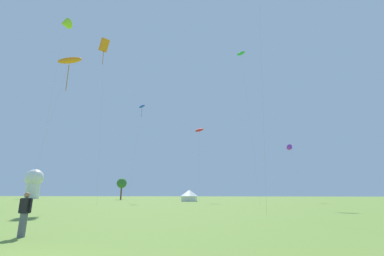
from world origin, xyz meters
The scene contains 11 objects.
kite_red_parafoil centered at (-1.65, 53.27, 16.03)m, with size 2.79×2.92×16.57m.
kite_purple_delta centered at (18.63, 55.16, 11.63)m, with size 2.20×2.66×12.49m.
kite_lime_delta centered at (-26.64, 36.23, 34.97)m, with size 2.81×3.16×36.36m.
kite_green_parafoil centered at (8.27, 43.89, 29.33)m, with size 2.73×3.21×29.89m.
kite_blue_parafoil centered at (-15.77, 53.10, 22.49)m, with size 3.13×2.34×23.00m.
kite_orange_box centered at (-15.13, 31.81, 26.22)m, with size 3.15×2.47×27.49m.
kite_orange_parafoil centered at (-17.33, 26.51, 20.66)m, with size 4.35×2.72×21.43m.
person_spectator centered at (-2.61, 5.07, 0.85)m, with size 0.57×0.28×1.73m.
festival_tent_center centered at (-4.58, 56.92, 1.45)m, with size 4.03×4.03×2.62m.
observatory_dome centered at (-68.45, 84.36, 6.01)m, with size 6.40×6.40×10.80m.
tree_distant_left centered at (-28.49, 72.97, 4.87)m, with size 3.03×3.03×6.46m.
Camera 1 is at (5.79, -4.76, 1.65)m, focal length 24.34 mm.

